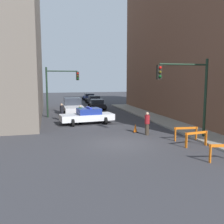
# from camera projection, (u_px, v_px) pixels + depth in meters

# --- Properties ---
(ground_plane) EXTENTS (120.00, 120.00, 0.00)m
(ground_plane) POSITION_uv_depth(u_px,v_px,m) (121.00, 143.00, 15.57)
(ground_plane) COLOR #38383D
(sidewalk_right) EXTENTS (2.40, 44.00, 0.12)m
(sidewalk_right) POSITION_uv_depth(u_px,v_px,m) (207.00, 137.00, 17.09)
(sidewalk_right) COLOR gray
(sidewalk_right) RESTS_ON ground_plane
(building_right) EXTENTS (12.00, 28.00, 15.67)m
(building_right) POSITION_uv_depth(u_px,v_px,m) (224.00, 41.00, 25.53)
(building_right) COLOR brown
(building_right) RESTS_ON ground_plane
(traffic_light_near) EXTENTS (3.64, 0.35, 5.20)m
(traffic_light_near) POSITION_uv_depth(u_px,v_px,m) (190.00, 86.00, 16.29)
(traffic_light_near) COLOR black
(traffic_light_near) RESTS_ON sidewalk_right
(traffic_light_far) EXTENTS (3.44, 0.35, 5.20)m
(traffic_light_far) POSITION_uv_depth(u_px,v_px,m) (58.00, 85.00, 26.00)
(traffic_light_far) COLOR black
(traffic_light_far) RESTS_ON ground_plane
(police_car) EXTENTS (4.87, 2.68, 1.52)m
(police_car) POSITION_uv_depth(u_px,v_px,m) (87.00, 116.00, 22.27)
(police_car) COLOR white
(police_car) RESTS_ON ground_plane
(white_truck) EXTENTS (2.67, 5.42, 1.90)m
(white_truck) POSITION_uv_depth(u_px,v_px,m) (73.00, 107.00, 27.36)
(white_truck) COLOR silver
(white_truck) RESTS_ON ground_plane
(parked_car_near) EXTENTS (2.52, 4.44, 1.31)m
(parked_car_near) POSITION_uv_depth(u_px,v_px,m) (97.00, 104.00, 33.22)
(parked_car_near) COLOR black
(parked_car_near) RESTS_ON ground_plane
(parked_car_mid) EXTENTS (2.42, 4.38, 1.31)m
(parked_car_mid) POSITION_uv_depth(u_px,v_px,m) (94.00, 100.00, 40.08)
(parked_car_mid) COLOR black
(parked_car_mid) RESTS_ON ground_plane
(parked_car_far) EXTENTS (2.31, 4.32, 1.31)m
(parked_car_far) POSITION_uv_depth(u_px,v_px,m) (89.00, 97.00, 45.94)
(parked_car_far) COLOR navy
(parked_car_far) RESTS_ON ground_plane
(pedestrian_crossing) EXTENTS (0.38, 0.38, 1.66)m
(pedestrian_crossing) POSITION_uv_depth(u_px,v_px,m) (80.00, 114.00, 22.51)
(pedestrian_crossing) COLOR black
(pedestrian_crossing) RESTS_ON ground_plane
(pedestrian_corner) EXTENTS (0.50, 0.50, 1.66)m
(pedestrian_corner) POSITION_uv_depth(u_px,v_px,m) (62.00, 112.00, 23.94)
(pedestrian_corner) COLOR black
(pedestrian_corner) RESTS_ON ground_plane
(pedestrian_sidewalk) EXTENTS (0.45, 0.45, 1.66)m
(pedestrian_sidewalk) POSITION_uv_depth(u_px,v_px,m) (147.00, 123.00, 17.80)
(pedestrian_sidewalk) COLOR #382D23
(pedestrian_sidewalk) RESTS_ON ground_plane
(barrier_mid) EXTENTS (1.59, 0.35, 0.90)m
(barrier_mid) POSITION_uv_depth(u_px,v_px,m) (196.00, 136.00, 14.76)
(barrier_mid) COLOR orange
(barrier_mid) RESTS_ON ground_plane
(barrier_back) EXTENTS (1.60, 0.31, 0.90)m
(barrier_back) POSITION_uv_depth(u_px,v_px,m) (186.00, 131.00, 16.19)
(barrier_back) COLOR orange
(barrier_back) RESTS_ON ground_plane
(traffic_cone) EXTENTS (0.36, 0.36, 0.66)m
(traffic_cone) POSITION_uv_depth(u_px,v_px,m) (135.00, 128.00, 18.72)
(traffic_cone) COLOR black
(traffic_cone) RESTS_ON ground_plane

